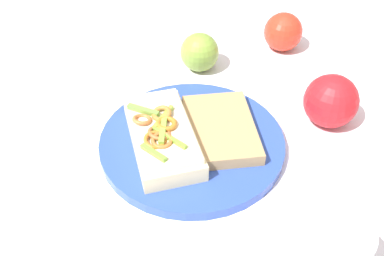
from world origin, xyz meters
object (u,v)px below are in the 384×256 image
plate (192,142)px  apple_2 (200,52)px  sandwich (162,134)px  apple_3 (331,101)px  bread_slice_side (220,128)px  apple_0 (283,32)px

plate → apple_2: size_ratio=3.90×
sandwich → apple_2: apple_2 is taller
apple_2 → apple_3: 0.24m
bread_slice_side → sandwich: bearing=98.1°
apple_0 → apple_3: (-0.11, -0.18, 0.00)m
plate → apple_0: bearing=15.9°
apple_3 → apple_2: bearing=101.4°
plate → apple_3: (0.19, -0.10, 0.03)m
plate → sandwich: (-0.04, 0.02, 0.03)m
apple_0 → apple_3: bearing=-121.8°
apple_2 → apple_3: bearing=-78.6°
bread_slice_side → apple_3: size_ratio=1.76×
bread_slice_side → apple_3: 0.17m
sandwich → apple_3: size_ratio=2.31×
apple_2 → plate: bearing=-135.5°
sandwich → apple_0: bearing=-52.3°
apple_3 → plate: bearing=153.0°
apple_0 → apple_3: size_ratio=0.88×
plate → sandwich: sandwich is taller
apple_0 → apple_2: apple_0 is taller
sandwich → apple_0: apple_0 is taller
apple_0 → apple_2: (-0.16, 0.05, -0.00)m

